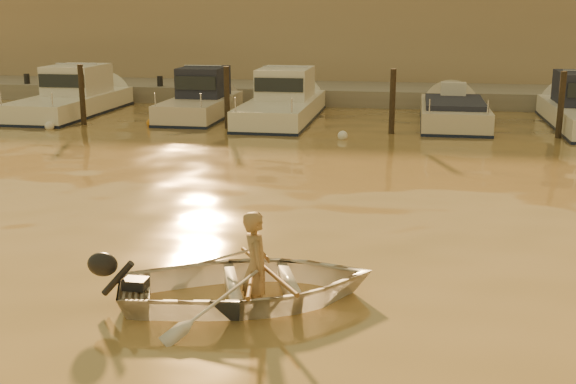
% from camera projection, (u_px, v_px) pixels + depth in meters
% --- Properties ---
extents(ground_plane, '(160.00, 160.00, 0.00)m').
position_uv_depth(ground_plane, '(368.00, 308.00, 9.43)').
color(ground_plane, brown).
rests_on(ground_plane, ground).
extents(dinghy, '(4.04, 3.45, 0.71)m').
position_uv_depth(dinghy, '(249.00, 284.00, 9.62)').
color(dinghy, silver).
rests_on(dinghy, ground_plane).
extents(person, '(0.54, 0.65, 1.54)m').
position_uv_depth(person, '(256.00, 267.00, 9.58)').
color(person, '#97764B').
rests_on(person, dinghy).
extents(outboard_motor, '(0.98, 0.68, 0.70)m').
position_uv_depth(outboard_motor, '(134.00, 288.00, 9.37)').
color(outboard_motor, black).
rests_on(outboard_motor, dinghy).
extents(oar_port, '(1.15, 1.82, 0.13)m').
position_uv_depth(oar_port, '(268.00, 270.00, 9.62)').
color(oar_port, brown).
rests_on(oar_port, dinghy).
extents(oar_starboard, '(0.41, 2.08, 0.13)m').
position_uv_depth(oar_starboard, '(253.00, 271.00, 9.59)').
color(oar_starboard, brown).
rests_on(oar_starboard, dinghy).
extents(moored_boat_0, '(2.27, 7.23, 1.75)m').
position_uv_depth(moored_boat_0, '(70.00, 97.00, 26.56)').
color(moored_boat_0, white).
rests_on(moored_boat_0, ground_plane).
extents(moored_boat_1, '(1.93, 5.86, 1.75)m').
position_uv_depth(moored_boat_1, '(200.00, 100.00, 25.73)').
color(moored_boat_1, beige).
rests_on(moored_boat_1, ground_plane).
extents(moored_boat_2, '(2.21, 7.44, 1.75)m').
position_uv_depth(moored_boat_2, '(282.00, 102.00, 25.23)').
color(moored_boat_2, white).
rests_on(moored_boat_2, ground_plane).
extents(moored_boat_3, '(2.14, 6.16, 0.95)m').
position_uv_depth(moored_boat_3, '(453.00, 117.00, 24.34)').
color(moored_boat_3, beige).
rests_on(moored_boat_3, ground_plane).
extents(piling_0, '(0.18, 0.18, 2.20)m').
position_uv_depth(piling_0, '(82.00, 98.00, 24.14)').
color(piling_0, '#2D2319').
rests_on(piling_0, ground_plane).
extents(piling_1, '(0.18, 0.18, 2.20)m').
position_uv_depth(piling_1, '(227.00, 101.00, 23.30)').
color(piling_1, '#2D2319').
rests_on(piling_1, ground_plane).
extents(piling_2, '(0.18, 0.18, 2.20)m').
position_uv_depth(piling_2, '(392.00, 105.00, 22.41)').
color(piling_2, '#2D2319').
rests_on(piling_2, ground_plane).
extents(piling_3, '(0.18, 0.18, 2.20)m').
position_uv_depth(piling_3, '(561.00, 108.00, 21.57)').
color(piling_3, '#2D2319').
rests_on(piling_3, ground_plane).
extents(fender_a, '(0.30, 0.30, 0.30)m').
position_uv_depth(fender_a, '(49.00, 126.00, 23.36)').
color(fender_a, white).
rests_on(fender_a, ground_plane).
extents(fender_b, '(0.30, 0.30, 0.30)m').
position_uv_depth(fender_b, '(151.00, 123.00, 23.98)').
color(fender_b, orange).
rests_on(fender_b, ground_plane).
extents(fender_c, '(0.30, 0.30, 0.30)m').
position_uv_depth(fender_c, '(343.00, 136.00, 21.60)').
color(fender_c, white).
rests_on(fender_c, ground_plane).
extents(fender_d, '(0.30, 0.30, 0.30)m').
position_uv_depth(fender_d, '(478.00, 133.00, 22.01)').
color(fender_d, '#EA411B').
rests_on(fender_d, ground_plane).
extents(quay, '(52.00, 4.00, 1.00)m').
position_uv_depth(quay, '(403.00, 99.00, 29.91)').
color(quay, gray).
rests_on(quay, ground_plane).
extents(waterfront_building, '(46.00, 7.00, 4.80)m').
position_uv_depth(waterfront_building, '(407.00, 38.00, 34.60)').
color(waterfront_building, '#9E8466').
rests_on(waterfront_building, quay).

